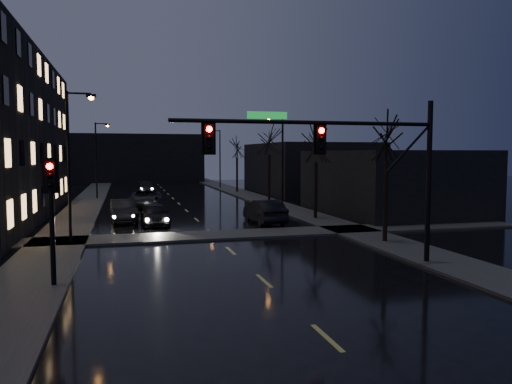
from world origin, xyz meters
TOP-DOWN VIEW (x-y plane):
  - ground at (0.00, 0.00)m, footprint 160.00×160.00m
  - sidewalk_left at (-8.50, 35.00)m, footprint 3.00×140.00m
  - sidewalk_right at (8.50, 35.00)m, footprint 3.00×140.00m
  - sidewalk_cross at (0.00, 18.50)m, footprint 40.00×3.00m
  - commercial_right_near at (15.50, 26.00)m, footprint 10.00×14.00m
  - commercial_right_far at (17.00, 48.00)m, footprint 12.00×18.00m
  - far_block at (-3.00, 78.00)m, footprint 22.00×10.00m
  - signal_mast at (3.85, 9.00)m, footprint 11.11×0.41m
  - signal_pole_left at (-7.50, 8.99)m, footprint 0.35×0.41m
  - tree_near at (8.40, 14.00)m, footprint 3.52×3.52m
  - tree_mid_a at (8.40, 24.00)m, footprint 3.30×3.30m
  - tree_mid_b at (8.40, 36.00)m, footprint 3.74×3.74m
  - tree_far at (8.40, 50.00)m, footprint 3.43×3.43m
  - streetlight_l_near at (-7.58, 18.00)m, footprint 1.53×0.28m
  - streetlight_l_far at (-7.58, 45.00)m, footprint 1.53×0.28m
  - streetlight_r_mid at (7.58, 30.00)m, footprint 1.53×0.28m
  - streetlight_r_far at (7.58, 58.00)m, footprint 1.53×0.28m
  - oncoming_car_a at (-3.08, 23.91)m, footprint 1.82×4.42m
  - oncoming_car_b at (-5.09, 26.15)m, footprint 1.97×4.82m
  - oncoming_car_c at (-3.17, 35.56)m, footprint 3.12×6.02m
  - oncoming_car_d at (-2.46, 51.81)m, footprint 2.09×4.89m
  - lead_car at (4.29, 23.07)m, footprint 1.96×5.00m

SIDE VIEW (x-z plane):
  - ground at x=0.00m, z-range 0.00..0.00m
  - sidewalk_left at x=-8.50m, z-range 0.00..0.12m
  - sidewalk_right at x=8.50m, z-range 0.00..0.12m
  - sidewalk_cross at x=0.00m, z-range 0.00..0.12m
  - oncoming_car_d at x=-2.46m, z-range 0.00..1.41m
  - oncoming_car_a at x=-3.08m, z-range 0.00..1.50m
  - oncoming_car_b at x=-5.09m, z-range 0.00..1.55m
  - lead_car at x=4.29m, z-range 0.00..1.62m
  - oncoming_car_c at x=-3.17m, z-range 0.00..1.62m
  - commercial_right_near at x=15.50m, z-range 0.00..5.00m
  - commercial_right_far at x=17.00m, z-range 0.00..6.00m
  - signal_pole_left at x=-7.50m, z-range 0.75..5.27m
  - far_block at x=-3.00m, z-range 0.00..8.00m
  - streetlight_l_near at x=-7.58m, z-range 0.77..8.77m
  - streetlight_l_far at x=-7.58m, z-range 0.77..8.77m
  - streetlight_r_mid at x=7.58m, z-range 0.77..8.77m
  - streetlight_r_far at x=7.58m, z-range 0.77..8.77m
  - signal_mast at x=3.85m, z-range 1.37..8.37m
  - tree_mid_a at x=8.40m, z-range 2.04..9.61m
  - tree_far at x=8.40m, z-range 2.12..10.00m
  - tree_near at x=8.40m, z-range 2.18..10.26m
  - tree_mid_b at x=8.40m, z-range 2.32..10.90m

